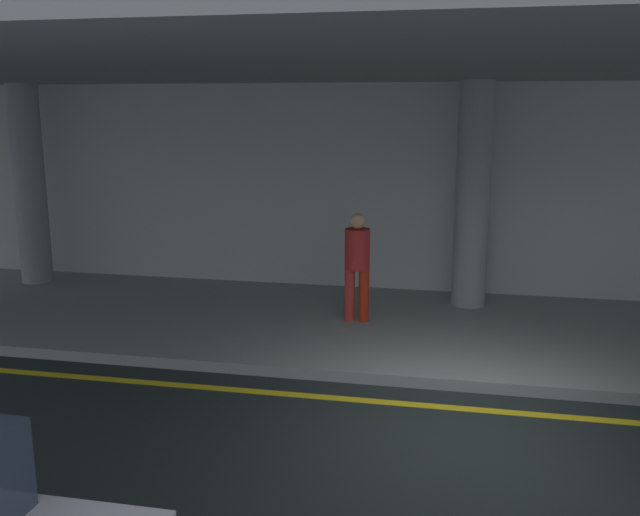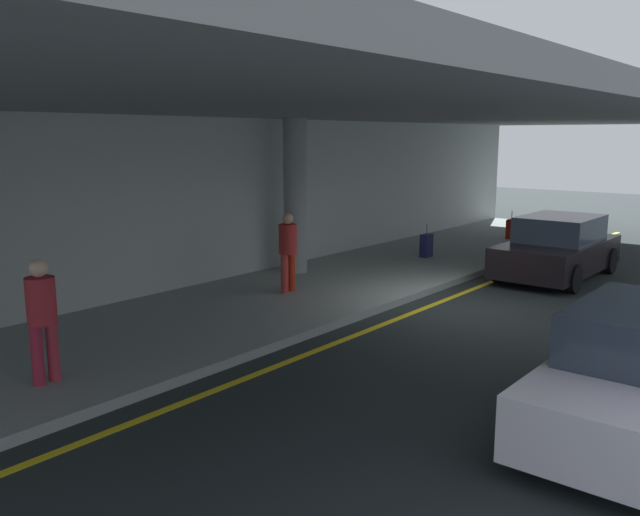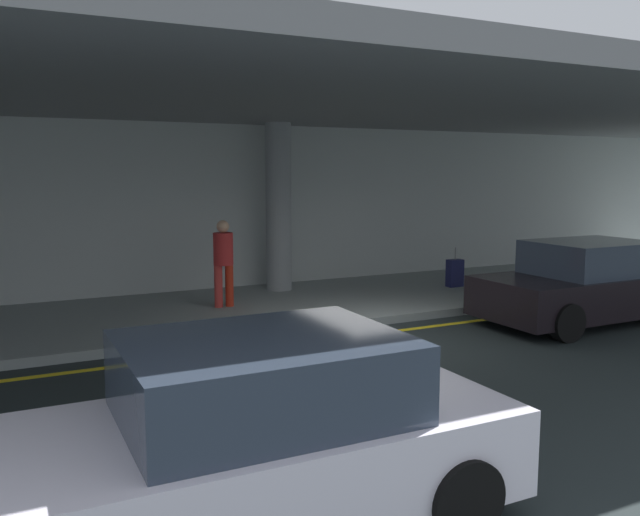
{
  "view_description": "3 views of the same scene",
  "coord_description": "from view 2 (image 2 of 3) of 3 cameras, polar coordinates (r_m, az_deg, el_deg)",
  "views": [
    {
      "loc": [
        -0.17,
        -7.15,
        3.4
      ],
      "look_at": [
        -2.1,
        2.32,
        1.3
      ],
      "focal_mm": 39.32,
      "sensor_mm": 36.0,
      "label": 1
    },
    {
      "loc": [
        -11.76,
        -5.92,
        3.4
      ],
      "look_at": [
        -1.3,
        2.6,
        0.89
      ],
      "focal_mm": 36.98,
      "sensor_mm": 36.0,
      "label": 2
    },
    {
      "loc": [
        -5.57,
        -8.83,
        2.74
      ],
      "look_at": [
        -0.41,
        1.55,
        1.22
      ],
      "focal_mm": 36.7,
      "sensor_mm": 36.0,
      "label": 3
    }
  ],
  "objects": [
    {
      "name": "lane_stripe_yellow",
      "position": [
        13.83,
        10.2,
        -3.83
      ],
      "size": [
        26.0,
        0.14,
        0.01
      ],
      "primitive_type": "cube",
      "color": "yellow",
      "rests_on": "ground"
    },
    {
      "name": "suitcase_upright_secondary",
      "position": [
        21.89,
        16.21,
        2.42
      ],
      "size": [
        0.36,
        0.22,
        0.9
      ],
      "rotation": [
        0.0,
        0.0,
        0.26
      ],
      "color": "maroon",
      "rests_on": "sidewalk"
    },
    {
      "name": "suitcase_upright_primary",
      "position": [
        18.1,
        9.19,
        1.08
      ],
      "size": [
        0.36,
        0.22,
        0.9
      ],
      "rotation": [
        0.0,
        0.0,
        -0.42
      ],
      "color": "#1B1E4B",
      "rests_on": "sidewalk"
    },
    {
      "name": "ground_plane",
      "position": [
        13.6,
        12.08,
        -4.16
      ],
      "size": [
        60.0,
        60.0,
        0.0
      ],
      "primitive_type": "plane",
      "color": "#22292A"
    },
    {
      "name": "ceiling_overhang",
      "position": [
        14.54,
        3.33,
        12.71
      ],
      "size": [
        28.0,
        13.2,
        0.3
      ],
      "primitive_type": "cube",
      "color": "gray",
      "rests_on": "support_column_far_left"
    },
    {
      "name": "sidewalk",
      "position": [
        15.19,
        1.65,
        -2.09
      ],
      "size": [
        26.0,
        4.2,
        0.15
      ],
      "primitive_type": "cube",
      "color": "gray",
      "rests_on": "ground"
    },
    {
      "name": "terminal_back_wall",
      "position": [
        16.36,
        -4.6,
        5.26
      ],
      "size": [
        26.0,
        0.3,
        3.8
      ],
      "primitive_type": "cube",
      "color": "#AAB2AF",
      "rests_on": "ground"
    },
    {
      "name": "traveler_with_luggage",
      "position": [
        13.75,
        -2.8,
        0.96
      ],
      "size": [
        0.38,
        0.38,
        1.68
      ],
      "rotation": [
        0.0,
        0.0,
        6.1
      ],
      "color": "#AF2E2A",
      "rests_on": "sidewalk"
    },
    {
      "name": "car_black",
      "position": [
        16.9,
        19.87,
        0.77
      ],
      "size": [
        4.1,
        1.92,
        1.5
      ],
      "rotation": [
        0.0,
        0.0,
        3.13
      ],
      "color": "black",
      "rests_on": "ground"
    },
    {
      "name": "person_waiting_for_ride",
      "position": [
        9.39,
        -22.92,
        -4.39
      ],
      "size": [
        0.38,
        0.38,
        1.68
      ],
      "rotation": [
        0.0,
        0.0,
        6.09
      ],
      "color": "maroon",
      "rests_on": "sidewalk"
    },
    {
      "name": "support_column_left_mid",
      "position": [
        15.73,
        -2.15,
        5.35
      ],
      "size": [
        0.56,
        0.56,
        3.65
      ],
      "primitive_type": "cylinder",
      "color": "gray",
      "rests_on": "sidewalk"
    }
  ]
}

